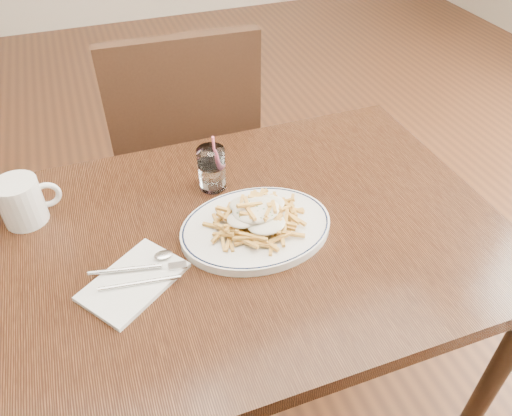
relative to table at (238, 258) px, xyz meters
name	(u,v)px	position (x,y,z in m)	size (l,w,h in m)	color
floor	(243,402)	(0.00, 0.00, -0.67)	(7.00, 7.00, 0.00)	black
table	(238,258)	(0.00, 0.00, 0.00)	(1.20, 0.80, 0.75)	black
chair_far	(184,148)	(0.02, 0.65, -0.11)	(0.48, 0.48, 1.00)	black
fries_plate	(256,228)	(0.04, -0.01, 0.09)	(0.39, 0.35, 0.02)	silver
loaded_fries	(256,214)	(0.04, -0.01, 0.13)	(0.24, 0.21, 0.06)	gold
napkin	(134,281)	(-0.24, -0.07, 0.08)	(0.20, 0.13, 0.01)	silver
cutlery	(132,277)	(-0.24, -0.06, 0.09)	(0.21, 0.09, 0.01)	silver
water_glass	(212,171)	(0.00, 0.18, 0.13)	(0.07, 0.07, 0.15)	white
coffee_mug	(22,201)	(-0.44, 0.21, 0.13)	(0.14, 0.10, 0.11)	silver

